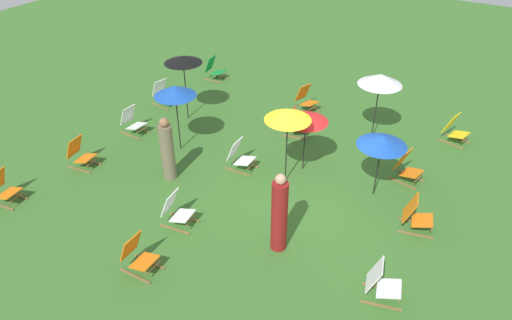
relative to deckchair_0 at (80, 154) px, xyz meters
The scene contains 23 objects.
ground_plane 5.74m from the deckchair_0, 70.44° to the right, with size 40.00×40.00×0.00m, color #386B28.
deckchair_0 is the anchor object (origin of this frame).
deckchair_1 8.44m from the deckchair_0, 76.35° to the right, with size 0.64×0.85×0.83m.
deckchair_2 4.31m from the deckchair_0, 117.55° to the right, with size 0.50×0.77×0.83m.
deckchair_3 3.90m from the deckchair_0, ahead, with size 0.59×0.82×0.83m.
deckchair_4 2.00m from the deckchair_0, ahead, with size 0.51×0.78×0.83m.
deckchair_5 3.65m from the deckchair_0, 98.43° to the right, with size 0.57×0.82×0.83m.
deckchair_6 8.39m from the deckchair_0, 63.60° to the right, with size 0.62×0.84×0.83m.
deckchair_7 8.16m from the deckchair_0, 91.73° to the right, with size 0.65×0.86×0.83m.
deckchair_8 4.17m from the deckchair_0, 60.81° to the right, with size 0.50×0.78×0.83m.
deckchair_9 2.01m from the deckchair_0, 168.34° to the left, with size 0.57×0.81×0.83m.
deckchair_10 10.30m from the deckchair_0, 52.36° to the right, with size 0.64×0.85×0.83m.
deckchair_11 6.97m from the deckchair_0, 31.92° to the right, with size 0.68×0.87×0.83m.
deckchair_13 6.39m from the deckchair_0, ahead, with size 0.54×0.80×0.83m.
deckchair_14 5.96m from the deckchair_0, 43.24° to the right, with size 0.66×0.86×0.83m.
umbrella_0 2.98m from the deckchair_0, 40.73° to the right, with size 1.11×1.11×1.92m.
umbrella_1 5.93m from the deckchair_0, 60.78° to the right, with size 1.11×1.11×1.63m.
umbrella_2 8.19m from the deckchair_0, 49.36° to the right, with size 1.20×1.20×1.99m.
umbrella_3 5.59m from the deckchair_0, 66.79° to the right, with size 1.11×1.11×2.02m.
umbrella_4 7.64m from the deckchair_0, 68.66° to the right, with size 1.15×1.15×1.64m.
umbrella_5 3.93m from the deckchair_0, 12.54° to the right, with size 1.12×1.12×2.01m.
person_0 5.93m from the deckchair_0, 90.37° to the right, with size 0.44×0.44×1.87m.
person_1 2.50m from the deckchair_0, 71.58° to the right, with size 0.46×0.46×1.71m.
Camera 1 is at (-8.44, -3.80, 7.04)m, focal length 33.03 mm.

